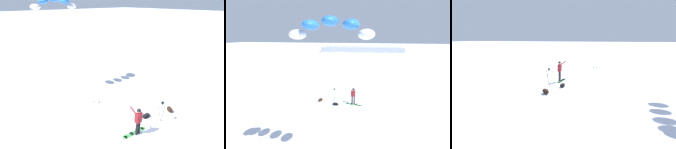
# 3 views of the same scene
# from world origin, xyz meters

# --- Properties ---
(ground_plane) EXTENTS (300.00, 300.00, 0.00)m
(ground_plane) POSITION_xyz_m (0.00, 0.00, 0.00)
(ground_plane) COLOR white
(snowboarder) EXTENTS (0.65, 0.47, 1.75)m
(snowboarder) POSITION_xyz_m (-0.27, -0.34, 1.06)
(snowboarder) COLOR black
(snowboarder) RESTS_ON ground_plane
(snowboard) EXTENTS (0.45, 1.75, 0.10)m
(snowboard) POSITION_xyz_m (-0.44, -0.43, 0.02)
(snowboard) COLOR #3F994C
(snowboard) RESTS_ON ground_plane
(traction_kite) EXTENTS (1.07, 3.72, 0.99)m
(traction_kite) POSITION_xyz_m (-9.20, -0.51, 7.20)
(traction_kite) COLOR white
(gear_bag_large) EXTENTS (0.38, 0.68, 0.26)m
(gear_bag_large) POSITION_xyz_m (-0.99, 1.36, 0.14)
(gear_bag_large) COLOR black
(gear_bag_large) RESTS_ON ground_plane
(camera_tripod) EXTENTS (0.56, 0.45, 1.46)m
(camera_tripod) POSITION_xyz_m (-0.06, 1.71, 1.03)
(camera_tripod) COLOR #262628
(camera_tripod) RESTS_ON ground_plane
(gear_bag_small) EXTENTS (0.66, 0.57, 0.33)m
(gear_bag_small) POSITION_xyz_m (-0.35, 3.17, 0.17)
(gear_bag_small) COLOR black
(gear_bag_small) RESTS_ON ground_plane
(ski_poles) EXTENTS (0.45, 0.50, 1.27)m
(ski_poles) POSITION_xyz_m (-3.18, -1.14, 0.84)
(ski_poles) COLOR gray
(ski_poles) RESTS_ON ground_plane
(distant_ridge) EXTENTS (14.04, 35.96, 2.10)m
(distant_ridge) POSITION_xyz_m (59.92, 4.31, 1.05)
(distant_ridge) COLOR #A2ABBD
(distant_ridge) RESTS_ON ground_plane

